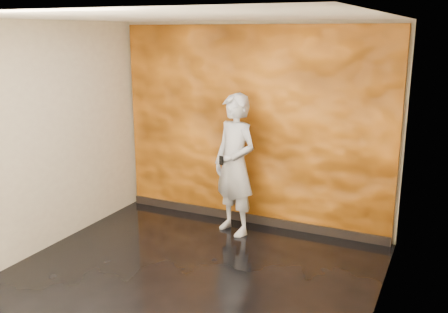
{
  "coord_description": "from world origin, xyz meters",
  "views": [
    {
      "loc": [
        2.54,
        -4.31,
        2.68
      ],
      "look_at": [
        0.03,
        0.99,
        1.19
      ],
      "focal_mm": 40.0,
      "sensor_mm": 36.0,
      "label": 1
    }
  ],
  "objects": [
    {
      "name": "phone",
      "position": [
        -0.13,
        1.26,
        1.06
      ],
      "size": [
        0.07,
        0.03,
        0.12
      ],
      "primitive_type": "cube",
      "rotation": [
        0.0,
        0.0,
        -0.28
      ],
      "color": "black",
      "rests_on": "man"
    },
    {
      "name": "man",
      "position": [
        -0.06,
        1.52,
        0.95
      ],
      "size": [
        0.81,
        0.69,
        1.89
      ],
      "primitive_type": "imported",
      "rotation": [
        0.0,
        0.0,
        -0.41
      ],
      "color": "#A8ADBA",
      "rests_on": "ground"
    },
    {
      "name": "feature_wall",
      "position": [
        0.0,
        1.96,
        1.38
      ],
      "size": [
        3.9,
        0.06,
        2.75
      ],
      "primitive_type": "cube",
      "color": "orange",
      "rests_on": "ground"
    },
    {
      "name": "baseboard",
      "position": [
        0.0,
        1.92,
        0.06
      ],
      "size": [
        3.9,
        0.04,
        0.12
      ],
      "primitive_type": "cube",
      "color": "black",
      "rests_on": "ground"
    },
    {
      "name": "room",
      "position": [
        0.0,
        0.0,
        1.4
      ],
      "size": [
        4.02,
        4.02,
        2.81
      ],
      "color": "black",
      "rests_on": "ground"
    }
  ]
}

